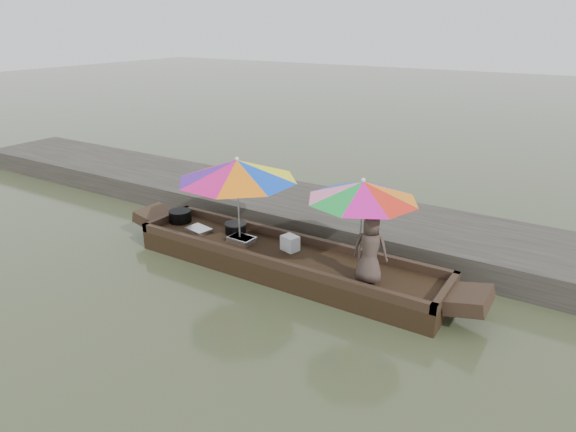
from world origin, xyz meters
The scene contains 11 objects.
water centered at (0.00, 0.00, 0.00)m, with size 80.00×80.00×0.00m, color #414A2D.
dock centered at (0.00, 2.20, 0.25)m, with size 22.00×2.20×0.50m, color #2D2B26.
boat_hull centered at (0.00, 0.00, 0.17)m, with size 5.56×1.20×0.35m, color black.
cooking_pot centered at (-2.53, 0.15, 0.46)m, with size 0.43×0.43×0.23m, color black.
tray_crayfish centered at (-0.92, 0.01, 0.39)m, with size 0.46×0.32×0.09m, color silver.
tray_scallop centered at (-1.91, -0.02, 0.38)m, with size 0.46×0.32×0.06m, color silver.
charcoal_grill centered at (-1.25, 0.27, 0.44)m, with size 0.39×0.39×0.18m, color black.
supply_bag centered at (0.00, 0.17, 0.48)m, with size 0.28×0.22×0.26m, color silver.
vendor centered at (1.61, -0.17, 0.89)m, with size 0.53×0.35×1.08m, color #473731.
umbrella_bow centered at (-0.96, 0.00, 1.12)m, with size 2.10×2.10×1.55m, color #FFFA14, non-canonical shape.
umbrella_stern centered at (1.36, 0.00, 1.12)m, with size 1.69×1.69×1.55m, color orange, non-canonical shape.
Camera 1 is at (4.25, -6.67, 4.06)m, focal length 32.00 mm.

